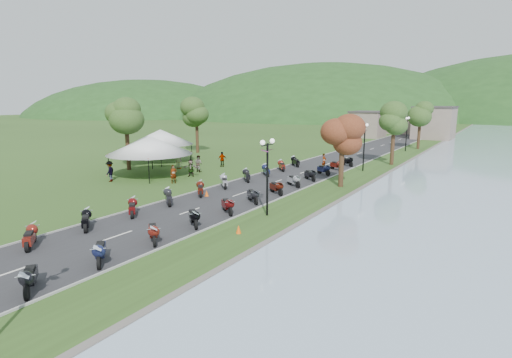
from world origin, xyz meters
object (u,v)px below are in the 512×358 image
Objects in this scene: pedestrian_b at (199,172)px; pedestrian_c at (111,181)px; vendor_tent_main at (150,156)px; pedestrian_a at (174,183)px.

pedestrian_c is at bearing 73.51° from pedestrian_b.
vendor_tent_main is 5.40m from pedestrian_b.
pedestrian_c is (-0.97, -4.14, -2.00)m from vendor_tent_main.
pedestrian_c reaches higher than pedestrian_a.
pedestrian_b is at bearing 129.23° from pedestrian_c.
pedestrian_b is (2.61, 4.29, -2.00)m from vendor_tent_main.
pedestrian_a is at bearing 87.20° from pedestrian_c.
pedestrian_a is at bearing 115.62° from pedestrian_b.
pedestrian_a is at bearing -18.42° from vendor_tent_main.
pedestrian_c is (-5.60, -2.60, 0.00)m from pedestrian_a.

